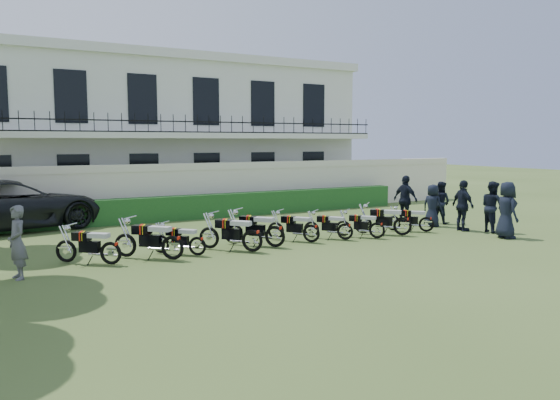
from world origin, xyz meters
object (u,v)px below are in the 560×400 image
Objects in this scene: motorcycle_5 at (311,229)px; suv at (10,205)px; officer_1 at (492,207)px; officer_2 at (463,206)px; motorcycle_8 at (403,222)px; motorcycle_6 at (345,227)px; motorcycle_0 at (111,248)px; motorcycle_4 at (275,231)px; officer_4 at (440,202)px; officer_3 at (433,205)px; officer_0 at (507,210)px; motorcycle_3 at (252,235)px; motorcycle_1 at (172,242)px; motorcycle_9 at (427,221)px; motorcycle_7 at (377,226)px; motorcycle_2 at (197,241)px; officer_5 at (406,200)px; inspector at (17,242)px.

motorcycle_5 is 11.13m from suv.
officer_2 is at bearing 57.81° from officer_1.
motorcycle_5 is 3.47m from motorcycle_8.
motorcycle_5 reaches higher than motorcycle_6.
motorcycle_0 is at bearing 96.53° from officer_2.
officer_4 reaches higher than motorcycle_4.
motorcycle_5 is 1.23m from motorcycle_6.
motorcycle_0 is 0.89× the size of motorcycle_4.
officer_3 reaches higher than motorcycle_5.
motorcycle_0 is 0.79× the size of officer_0.
motorcycle_4 is 0.91× the size of officer_2.
suv is (-9.48, 7.59, 0.50)m from motorcycle_6.
motorcycle_3 is at bearing 97.59° from officer_2.
officer_4 is (0.52, 3.49, -0.12)m from officer_0.
officer_2 reaches higher than motorcycle_4.
motorcycle_1 is 11.51m from officer_4.
motorcycle_8 is at bearing -41.96° from motorcycle_4.
motorcycle_9 is (10.98, -0.15, -0.05)m from motorcycle_0.
officer_2 reaches higher than motorcycle_7.
motorcycle_1 is at bearing 151.24° from motorcycle_2.
officer_0 is (7.61, -2.27, 0.43)m from motorcycle_4.
suv is (-6.86, 7.59, 0.41)m from motorcycle_4.
motorcycle_8 is at bearing 140.82° from motorcycle_9.
officer_3 is at bearing 18.01° from officer_2.
officer_2 is 0.97× the size of officer_5.
motorcycle_4 is 1.21× the size of motorcycle_6.
motorcycle_1 is 8.13m from motorcycle_8.
motorcycle_0 is at bearing 125.50° from motorcycle_1.
motorcycle_5 is at bearing 80.03° from inspector.
suv reaches higher than motorcycle_4.
motorcycle_5 is 6.82m from officer_4.
motorcycle_4 is 1.11× the size of motorcycle_5.
officer_2 reaches higher than inspector.
officer_5 is at bearing -19.67° from motorcycle_5.
suv is 17.50m from officer_0.
motorcycle_3 is at bearing 141.10° from motorcycle_7.
officer_1 is 0.96× the size of officer_5.
suv is 3.62× the size of officer_2.
motorcycle_2 is 4.64m from inspector.
motorcycle_8 is (2.22, -0.27, 0.07)m from motorcycle_6.
officer_5 is at bearing -25.22° from motorcycle_3.
motorcycle_1 is at bearing 143.76° from motorcycle_6.
motorcycle_9 is 0.67× the size of officer_0.
officer_4 is 0.87× the size of officer_5.
inspector is 1.09× the size of officer_3.
motorcycle_0 is at bearing 82.58° from officer_4.
motorcycle_6 is at bearing 83.72° from officer_0.
motorcycle_9 is 0.79× the size of officer_3.
motorcycle_8 is at bearing 94.00° from officer_2.
officer_2 is 1.15× the size of officer_3.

